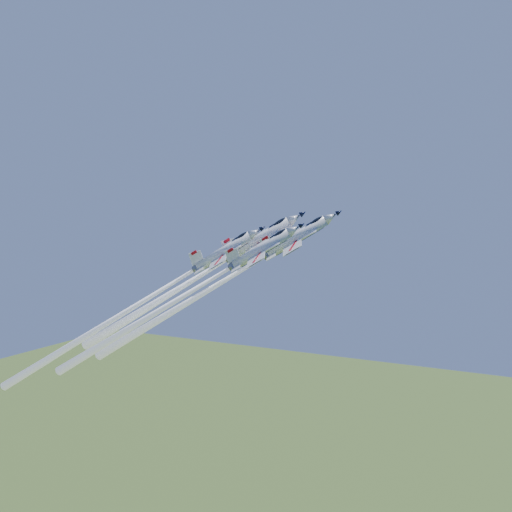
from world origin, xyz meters
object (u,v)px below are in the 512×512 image
at_px(jet_left, 195,279).
at_px(jet_right, 180,298).
at_px(jet_slot, 132,308).
at_px(jet_lead, 218,284).

height_order(jet_left, jet_right, jet_left).
bearing_deg(jet_slot, jet_left, 103.42).
relative_size(jet_lead, jet_right, 1.05).
xyz_separation_m(jet_lead, jet_slot, (-16.29, -4.69, -4.99)).
bearing_deg(jet_right, jet_lead, 142.72).
relative_size(jet_right, jet_slot, 0.84).
xyz_separation_m(jet_lead, jet_left, (-6.82, 2.55, 0.32)).
distance_m(jet_lead, jet_slot, 17.67).
relative_size(jet_lead, jet_slot, 0.88).
distance_m(jet_right, jet_slot, 15.21).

